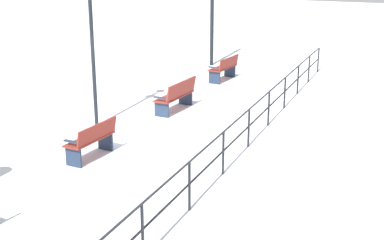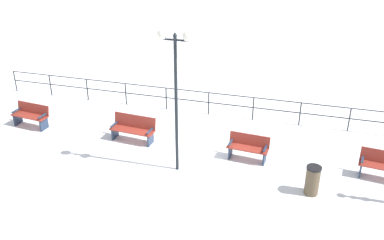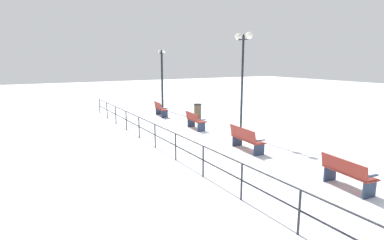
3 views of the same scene
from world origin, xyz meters
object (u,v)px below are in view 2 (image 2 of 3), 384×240
Objects in this scene: lamppost_middle at (176,67)px; trash_bin at (312,180)px; bench_nearest at (31,115)px; bench_second at (133,128)px; bench_third at (248,147)px; bench_fourth at (383,165)px.

trash_bin is at bearing 87.40° from lamppost_middle.
bench_nearest is 4.28m from bench_second.
bench_third is (0.18, 8.56, -0.01)m from bench_nearest.
bench_second reaches higher than bench_fourth.
bench_nearest is at bearing -102.54° from lamppost_middle.
lamppost_middle reaches higher than bench_second.
bench_nearest is 12.84m from bench_fourth.
trash_bin is (1.63, 10.73, 0.00)m from bench_nearest.
trash_bin is at bearing 60.92° from bench_third.
lamppost_middle is (1.26, -6.42, 3.08)m from bench_fourth.
bench_fourth is 1.58× the size of trash_bin.
lamppost_middle is 4.95× the size of trash_bin.
bench_second is 1.80× the size of trash_bin.
lamppost_middle reaches higher than bench_fourth.
lamppost_middle is at bearing -71.62° from bench_fourth.
bench_second is 8.57m from bench_fourth.
trash_bin reaches higher than bench_nearest.
trash_bin is at bearing -48.08° from bench_fourth.
bench_nearest is at bearing -85.18° from bench_second.
bench_second is (-0.02, 4.28, 0.01)m from bench_nearest.
bench_fourth is at bearing 93.36° from bench_second.
bench_second is 4.28m from bench_third.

